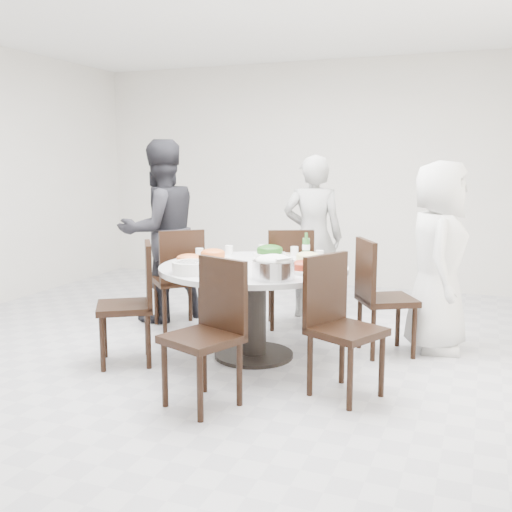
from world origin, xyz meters
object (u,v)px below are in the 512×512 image
(beverage_bottle, at_px, (306,245))
(soup_bowl, at_px, (191,267))
(chair_ne, at_px, (387,297))
(chair_s, at_px, (202,335))
(diner_left, at_px, (160,231))
(chair_se, at_px, (347,328))
(chair_nw, at_px, (177,278))
(chair_n, at_px, (289,277))
(rice_bowl, at_px, (274,270))
(dining_table, at_px, (254,312))
(chair_sw, at_px, (125,304))
(diner_right, at_px, (438,257))
(diner_middle, at_px, (313,237))

(beverage_bottle, bearing_deg, soup_bowl, -121.41)
(chair_ne, distance_m, chair_s, 1.78)
(chair_ne, relative_size, diner_left, 0.53)
(chair_se, bearing_deg, beverage_bottle, 55.44)
(chair_ne, distance_m, chair_nw, 1.98)
(chair_n, distance_m, diner_left, 1.35)
(chair_ne, relative_size, rice_bowl, 3.15)
(chair_s, bearing_deg, dining_table, 114.51)
(chair_n, bearing_deg, beverage_bottle, 100.41)
(soup_bowl, bearing_deg, chair_n, 78.24)
(chair_sw, distance_m, diner_right, 2.57)
(chair_s, bearing_deg, diner_right, 75.44)
(chair_ne, relative_size, chair_sw, 1.00)
(chair_ne, distance_m, diner_right, 0.55)
(soup_bowl, bearing_deg, rice_bowl, 1.86)
(chair_ne, distance_m, diner_left, 2.32)
(diner_middle, xyz_separation_m, rice_bowl, (0.23, -1.85, -0.00))
(chair_nw, distance_m, diner_left, 0.54)
(chair_ne, relative_size, diner_right, 0.60)
(dining_table, xyz_separation_m, soup_bowl, (-0.31, -0.47, 0.42))
(chair_s, bearing_deg, beverage_bottle, 103.32)
(diner_right, bearing_deg, chair_nw, 88.68)
(chair_ne, relative_size, chair_se, 1.00)
(chair_se, relative_size, beverage_bottle, 4.35)
(rice_bowl, xyz_separation_m, soup_bowl, (-0.64, -0.02, -0.02))
(chair_sw, bearing_deg, chair_se, 55.88)
(chair_n, height_order, soup_bowl, chair_n)
(chair_n, xyz_separation_m, diner_middle, (0.11, 0.43, 0.34))
(chair_nw, xyz_separation_m, soup_bowl, (0.68, -1.02, 0.32))
(diner_middle, height_order, beverage_bottle, diner_middle)
(diner_left, xyz_separation_m, beverage_bottle, (1.56, -0.25, -0.03))
(dining_table, distance_m, chair_nw, 1.14)
(diner_left, xyz_separation_m, soup_bowl, (0.97, -1.23, -0.09))
(chair_n, distance_m, chair_s, 2.02)
(soup_bowl, bearing_deg, beverage_bottle, 58.59)
(chair_sw, height_order, chair_s, same)
(chair_sw, distance_m, diner_left, 1.38)
(diner_right, height_order, diner_left, diner_left)
(chair_s, relative_size, chair_se, 1.00)
(chair_ne, height_order, rice_bowl, chair_ne)
(chair_sw, relative_size, chair_se, 1.00)
(diner_middle, relative_size, soup_bowl, 5.73)
(chair_ne, xyz_separation_m, chair_n, (-1.00, 0.51, 0.00))
(chair_sw, bearing_deg, dining_table, 87.02)
(dining_table, xyz_separation_m, rice_bowl, (0.32, -0.45, 0.44))
(chair_ne, xyz_separation_m, chair_nw, (-1.98, 0.09, 0.00))
(chair_nw, xyz_separation_m, chair_sw, (0.11, -1.06, 0.00))
(dining_table, bearing_deg, chair_nw, 150.71)
(chair_sw, bearing_deg, diner_right, 86.08)
(dining_table, bearing_deg, diner_middle, 86.13)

